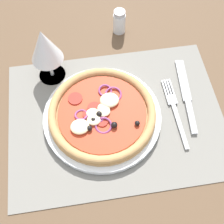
{
  "coord_description": "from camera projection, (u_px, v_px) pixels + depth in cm",
  "views": [
    {
      "loc": [
        -5.84,
        -31.84,
        61.07
      ],
      "look_at": [
        -0.93,
        0.0,
        2.85
      ],
      "focal_mm": 49.33,
      "sensor_mm": 36.0,
      "label": 1
    }
  ],
  "objects": [
    {
      "name": "ground_plane",
      "position": [
        116.0,
        120.0,
        0.7
      ],
      "size": [
        190.0,
        140.0,
        2.4
      ],
      "primitive_type": "cube",
      "color": "brown"
    },
    {
      "name": "placemat",
      "position": [
        116.0,
        117.0,
        0.69
      ],
      "size": [
        47.7,
        35.6,
        0.4
      ],
      "primitive_type": "cube",
      "color": "slate",
      "rests_on": "ground_plane"
    },
    {
      "name": "plate",
      "position": [
        102.0,
        116.0,
        0.68
      ],
      "size": [
        25.9,
        25.9,
        1.45
      ],
      "primitive_type": "cylinder",
      "color": "white",
      "rests_on": "placemat"
    },
    {
      "name": "pizza",
      "position": [
        102.0,
        112.0,
        0.66
      ],
      "size": [
        23.45,
        23.45,
        2.67
      ],
      "color": "tan",
      "rests_on": "plate"
    },
    {
      "name": "fork",
      "position": [
        174.0,
        108.0,
        0.7
      ],
      "size": [
        2.31,
        18.03,
        0.44
      ],
      "rotation": [
        0.0,
        0.0,
        1.59
      ],
      "color": "#B2B5BA",
      "rests_on": "placemat"
    },
    {
      "name": "knife",
      "position": [
        186.0,
        94.0,
        0.71
      ],
      "size": [
        3.42,
        20.07,
        0.62
      ],
      "rotation": [
        0.0,
        0.0,
        1.48
      ],
      "color": "#B2B5BA",
      "rests_on": "placemat"
    },
    {
      "name": "wine_glass",
      "position": [
        44.0,
        47.0,
        0.66
      ],
      "size": [
        7.2,
        7.2,
        14.9
      ],
      "color": "silver",
      "rests_on": "ground_plane"
    },
    {
      "name": "pepper_shaker",
      "position": [
        119.0,
        22.0,
        0.79
      ],
      "size": [
        3.2,
        3.2,
        6.7
      ],
      "color": "silver",
      "rests_on": "ground_plane"
    }
  ]
}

